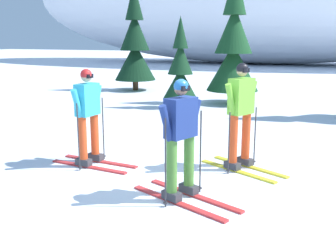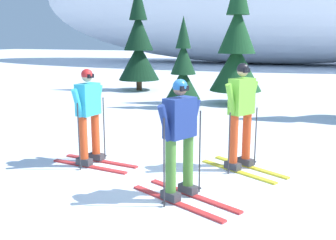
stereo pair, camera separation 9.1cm
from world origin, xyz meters
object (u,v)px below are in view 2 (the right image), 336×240
object	(u,v)px
skier_navy_jacket	(180,137)
pine_tree_center_right	(237,48)
pine_tree_far_left	(139,46)
pine_tree_center_left	(183,70)
skier_lime_jacket	(241,113)
skier_cyan_jacket	(89,115)

from	to	relation	value
skier_navy_jacket	pine_tree_center_right	world-z (taller)	pine_tree_center_right
pine_tree_far_left	pine_tree_center_left	distance (m)	4.89
pine_tree_center_right	skier_lime_jacket	bearing A→B (deg)	-76.23
skier_lime_jacket	pine_tree_center_left	size ratio (longest dim) A/B	0.63
skier_lime_jacket	pine_tree_center_right	xyz separation A→B (m)	(-1.69, 6.90, 0.95)
skier_lime_jacket	pine_tree_center_left	xyz separation A→B (m)	(-3.07, 5.37, 0.24)
pine_tree_far_left	pine_tree_center_left	size ratio (longest dim) A/B	1.56
pine_tree_far_left	pine_tree_center_left	xyz separation A→B (m)	(3.36, -3.48, -0.69)
skier_cyan_jacket	skier_navy_jacket	world-z (taller)	skier_cyan_jacket
skier_navy_jacket	skier_lime_jacket	size ratio (longest dim) A/B	0.94
skier_navy_jacket	pine_tree_center_left	size ratio (longest dim) A/B	0.59
skier_cyan_jacket	skier_navy_jacket	distance (m)	2.24
skier_lime_jacket	pine_tree_far_left	size ratio (longest dim) A/B	0.40
skier_cyan_jacket	pine_tree_center_right	xyz separation A→B (m)	(0.89, 7.68, 1.02)
skier_cyan_jacket	pine_tree_center_left	xyz separation A→B (m)	(-0.49, 6.15, 0.32)
skier_lime_jacket	pine_tree_far_left	distance (m)	10.98
skier_cyan_jacket	pine_tree_far_left	distance (m)	10.42
pine_tree_center_left	skier_navy_jacket	bearing A→B (deg)	-69.88
skier_lime_jacket	pine_tree_center_left	world-z (taller)	pine_tree_center_left
skier_lime_jacket	pine_tree_center_right	world-z (taller)	pine_tree_center_right
pine_tree_center_right	skier_navy_jacket	bearing A→B (deg)	-82.10
pine_tree_center_left	pine_tree_center_right	world-z (taller)	pine_tree_center_right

